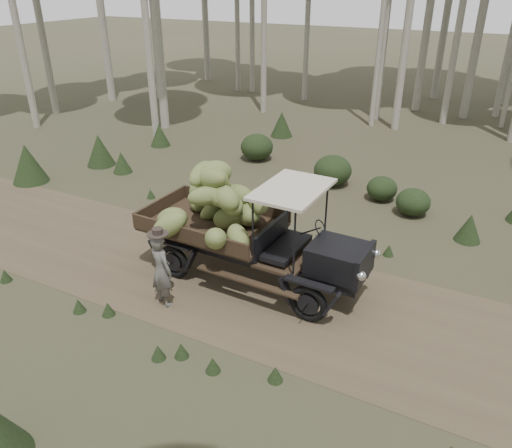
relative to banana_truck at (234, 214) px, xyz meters
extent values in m
plane|color=#473D2B|center=(1.18, -0.44, -1.50)|extent=(120.00, 120.00, 0.00)
cube|color=brown|center=(1.18, -0.44, -1.50)|extent=(70.00, 4.00, 0.01)
cube|color=black|center=(2.40, -0.05, -0.44)|extent=(1.09, 1.04, 0.59)
cube|color=black|center=(2.99, -0.07, -0.44)|extent=(0.13, 1.07, 0.66)
cube|color=black|center=(0.91, -0.01, -0.33)|extent=(0.12, 1.49, 0.59)
cube|color=#38281C|center=(-0.58, 0.03, -0.44)|extent=(3.03, 2.00, 0.09)
cube|color=#38281C|center=(-0.55, 0.99, -0.25)|extent=(2.98, 0.14, 0.34)
cube|color=#38281C|center=(-0.60, -0.93, -0.25)|extent=(2.98, 0.14, 0.34)
cube|color=#38281C|center=(-2.07, 0.07, -0.25)|extent=(0.11, 1.92, 0.34)
cube|color=beige|center=(1.37, -0.02, 0.86)|extent=(1.27, 1.84, 0.06)
cube|color=black|center=(0.55, 0.40, -0.84)|extent=(4.90, 0.24, 0.19)
cube|color=black|center=(0.53, -0.41, -0.84)|extent=(4.90, 0.24, 0.19)
torus|color=black|center=(2.21, 0.81, -1.10)|extent=(0.81, 0.17, 0.81)
torus|color=black|center=(2.17, -0.90, -1.10)|extent=(0.81, 0.17, 0.81)
torus|color=black|center=(-1.09, 0.89, -1.10)|extent=(0.81, 0.17, 0.81)
torus|color=black|center=(-1.13, -0.81, -1.10)|extent=(0.81, 0.17, 0.81)
sphere|color=beige|center=(3.09, 0.41, -0.39)|extent=(0.19, 0.19, 0.19)
sphere|color=beige|center=(3.06, -0.55, -0.39)|extent=(0.19, 0.19, 0.19)
ellipsoid|color=olive|center=(0.45, -0.63, -0.20)|extent=(0.93, 0.92, 0.67)
ellipsoid|color=olive|center=(-0.22, 0.46, 0.21)|extent=(1.07, 0.68, 0.72)
ellipsoid|color=olive|center=(-0.46, -0.33, 0.47)|extent=(0.98, 0.86, 0.54)
ellipsoid|color=olive|center=(-0.49, 0.03, 0.77)|extent=(0.93, 0.72, 0.73)
ellipsoid|color=olive|center=(0.16, 0.36, -0.12)|extent=(1.00, 1.07, 0.72)
ellipsoid|color=olive|center=(-1.09, 0.58, 0.25)|extent=(1.01, 1.16, 0.85)
ellipsoid|color=olive|center=(-0.54, 0.22, 0.54)|extent=(0.91, 0.83, 0.65)
ellipsoid|color=olive|center=(-0.55, 0.16, 0.83)|extent=(0.90, 0.84, 0.52)
ellipsoid|color=olive|center=(-0.75, 0.46, -0.21)|extent=(0.84, 1.06, 0.73)
ellipsoid|color=olive|center=(0.41, 0.38, 0.24)|extent=(0.87, 0.90, 0.68)
ellipsoid|color=olive|center=(-0.33, -0.15, 0.47)|extent=(0.96, 0.89, 0.61)
ellipsoid|color=olive|center=(-0.50, -0.13, 0.80)|extent=(1.00, 0.62, 0.59)
ellipsoid|color=olive|center=(-1.18, -0.68, -0.11)|extent=(1.09, 0.68, 0.85)
ellipsoid|color=olive|center=(-0.03, -0.05, 0.23)|extent=(0.91, 0.88, 0.55)
ellipsoid|color=olive|center=(-0.51, -0.13, 0.52)|extent=(0.72, 1.00, 0.57)
ellipsoid|color=olive|center=(-0.55, 0.11, 0.78)|extent=(0.86, 0.79, 0.43)
ellipsoid|color=olive|center=(-1.32, 0.63, -0.20)|extent=(0.74, 0.93, 0.56)
ellipsoid|color=olive|center=(-0.60, 0.26, 0.25)|extent=(0.64, 0.82, 0.55)
ellipsoid|color=olive|center=(-0.06, -0.22, 0.46)|extent=(0.96, 0.78, 0.65)
ellipsoid|color=olive|center=(-0.79, -0.02, 0.81)|extent=(0.50, 0.97, 0.58)
ellipsoid|color=olive|center=(-0.19, 0.16, -0.21)|extent=(0.94, 0.95, 0.57)
ellipsoid|color=olive|center=(-1.03, -0.97, -0.08)|extent=(1.02, 0.94, 0.81)
ellipsoid|color=olive|center=(0.14, -1.00, -0.10)|extent=(0.85, 0.97, 0.74)
imported|color=#5A5752|center=(-0.73, -1.74, -0.69)|extent=(0.68, 0.55, 1.62)
cylinder|color=#2F2620|center=(-0.73, -1.74, 0.14)|extent=(0.55, 0.55, 0.02)
cylinder|color=#2F2620|center=(-0.73, -1.74, 0.19)|extent=(0.27, 0.27, 0.13)
cone|color=#233319|center=(4.57, 4.14, -1.13)|extent=(0.68, 0.68, 0.75)
cone|color=#233319|center=(-6.74, 3.87, -1.14)|extent=(0.66, 0.66, 0.74)
cone|color=#233319|center=(-7.45, 6.94, -1.06)|extent=(0.80, 0.80, 0.88)
ellipsoid|color=#233319|center=(2.95, 5.06, -1.11)|extent=(0.97, 0.97, 0.78)
cone|color=#233319|center=(-7.94, 4.10, -0.94)|extent=(1.01, 1.01, 1.12)
cone|color=#233319|center=(-8.85, 1.77, -0.86)|extent=(1.16, 1.16, 1.29)
ellipsoid|color=#233319|center=(0.13, 6.16, -1.00)|extent=(1.23, 1.23, 0.98)
ellipsoid|color=#233319|center=(1.89, 5.70, -1.13)|extent=(0.92, 0.92, 0.74)
cone|color=#233319|center=(-3.67, 10.40, -0.98)|extent=(0.94, 0.94, 1.05)
ellipsoid|color=#233319|center=(-3.20, 7.23, -1.01)|extent=(1.20, 1.20, 0.96)
cone|color=#233319|center=(-1.48, -2.60, -1.35)|extent=(0.27, 0.27, 0.30)
cone|color=#233319|center=(2.31, -2.68, -1.35)|extent=(0.27, 0.27, 0.30)
cone|color=#233319|center=(-0.95, 1.66, -1.35)|extent=(0.27, 0.27, 0.30)
cone|color=#233319|center=(0.21, -3.16, -1.35)|extent=(0.27, 0.27, 0.30)
cone|color=#233319|center=(-2.09, -2.79, -1.35)|extent=(0.27, 0.27, 0.30)
cone|color=#233319|center=(-2.20, 2.11, -1.35)|extent=(0.27, 0.27, 0.30)
cone|color=#233319|center=(0.55, -2.93, -1.35)|extent=(0.27, 0.27, 0.30)
cone|color=#233319|center=(1.25, -2.98, -1.35)|extent=(0.27, 0.27, 0.30)
cone|color=#233319|center=(2.95, 2.43, -1.35)|extent=(0.27, 0.27, 0.30)
cone|color=#233319|center=(2.05, 1.74, -1.35)|extent=(0.27, 0.27, 0.30)
cone|color=#233319|center=(-4.45, 2.53, -1.35)|extent=(0.27, 0.27, 0.30)
cone|color=#233319|center=(0.88, 2.10, -1.35)|extent=(0.27, 0.27, 0.30)
cone|color=#233319|center=(-4.41, -2.72, -1.35)|extent=(0.27, 0.27, 0.30)
camera|label=1|loc=(4.99, -8.51, 4.69)|focal=35.00mm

